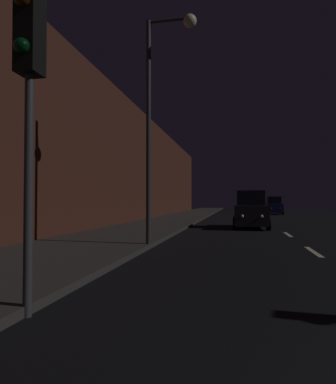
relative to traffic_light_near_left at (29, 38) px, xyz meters
name	(u,v)px	position (x,y,z in m)	size (l,w,h in m)	color
ground	(269,222)	(5.08, 22.39, -3.82)	(26.96, 84.00, 0.02)	black
sidewalk_left	(173,220)	(-2.20, 22.39, -3.74)	(4.40, 84.00, 0.15)	#33302D
building_facade_left	(127,163)	(-4.80, 18.89, 0.44)	(0.80, 63.00, 8.51)	#472319
lane_centerline	(283,231)	(5.08, 14.18, -3.81)	(0.16, 28.54, 0.01)	beige
traffic_light_near_left	(29,38)	(0.00, 0.00, 0.00)	(0.31, 0.46, 5.21)	#38383A
streetlamp_overhead	(161,96)	(0.34, 6.87, 1.23)	(1.70, 0.44, 7.69)	#2D2D30
car_approaching_headlights	(250,211)	(3.53, 16.26, -2.83)	(1.97, 4.26, 2.15)	black
car_distant_taillights	(274,206)	(6.89, 37.23, -2.88)	(1.87, 4.05, 2.04)	#141E51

